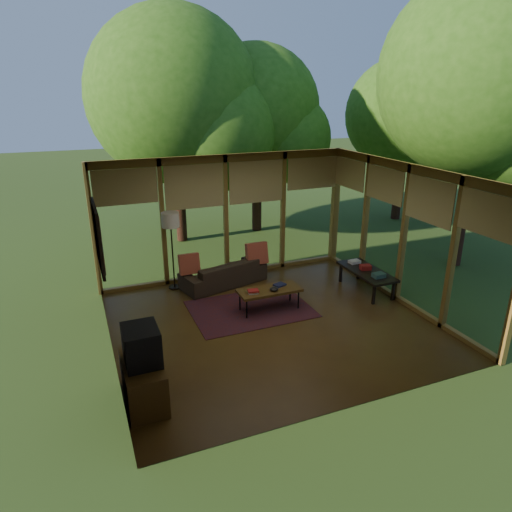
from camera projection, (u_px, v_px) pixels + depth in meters
name	position (u px, v px, depth m)	size (l,w,h in m)	color
floor	(272.00, 323.00, 8.22)	(5.50, 5.50, 0.00)	#583B17
ceiling	(274.00, 174.00, 7.29)	(5.50, 5.50, 0.00)	silver
wall_left	(104.00, 277.00, 6.78)	(0.04, 5.00, 2.70)	silver
wall_front	(356.00, 317.00, 5.58)	(5.50, 0.04, 2.70)	silver
window_wall_back	(226.00, 217.00, 9.93)	(5.50, 0.12, 2.70)	olive
window_wall_right	(404.00, 235.00, 8.73)	(0.12, 5.00, 2.70)	olive
exterior_lawn	(374.00, 196.00, 18.01)	(40.00, 40.00, 0.00)	#324E1D
tree_nw	(174.00, 97.00, 11.53)	(4.37, 4.37, 5.97)	#321A12
tree_ne	(256.00, 110.00, 12.61)	(3.51, 3.51, 5.19)	#321A12
tree_se	(480.00, 75.00, 9.53)	(4.26, 4.26, 6.38)	#321A12
tree_far	(401.00, 115.00, 13.72)	(3.31, 3.31, 4.92)	#321A12
rug	(250.00, 309.00, 8.75)	(2.24, 1.59, 0.01)	maroon
sofa	(224.00, 273.00, 9.78)	(1.84, 0.72, 0.54)	#34271A
pillow_left	(189.00, 264.00, 9.36)	(0.42, 0.14, 0.42)	maroon
pillow_right	(257.00, 254.00, 9.88)	(0.47, 0.16, 0.47)	maroon
ct_book_lower	(253.00, 292.00, 8.43)	(0.18, 0.14, 0.03)	beige
ct_book_upper	(253.00, 291.00, 8.42)	(0.20, 0.15, 0.03)	maroon
ct_book_side	(280.00, 285.00, 8.75)	(0.22, 0.16, 0.03)	#161933
ct_bowl	(274.00, 289.00, 8.52)	(0.16, 0.16, 0.07)	black
media_cabinet	(144.00, 381.00, 6.09)	(0.50, 1.00, 0.60)	brown
television	(141.00, 345.00, 5.91)	(0.45, 0.55, 0.50)	black
console_book_a	(379.00, 275.00, 9.05)	(0.24, 0.17, 0.09)	#2F5247
console_book_b	(365.00, 267.00, 9.44)	(0.22, 0.16, 0.10)	maroon
console_book_c	(355.00, 262.00, 9.79)	(0.23, 0.17, 0.06)	beige
floor_lamp	(171.00, 224.00, 9.21)	(0.36, 0.36, 1.65)	black
coffee_table	(269.00, 291.00, 8.61)	(1.20, 0.50, 0.43)	brown
side_console	(367.00, 272.00, 9.43)	(0.60, 1.40, 0.46)	black
wall_painting	(98.00, 237.00, 7.95)	(0.06, 1.35, 1.15)	black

